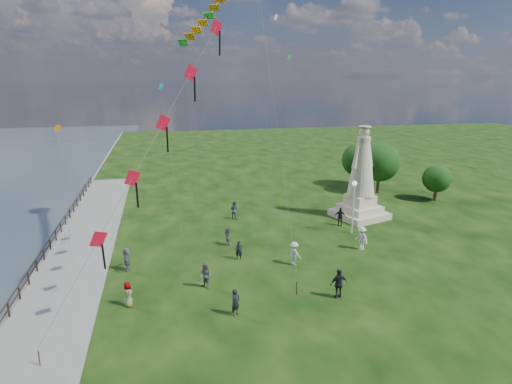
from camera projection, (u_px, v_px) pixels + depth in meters
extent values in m
cube|color=slate|center=(35.00, 275.00, 30.04)|extent=(0.30, 160.00, 0.60)
cube|color=slate|center=(67.00, 281.00, 28.62)|extent=(5.00, 60.00, 0.10)
cylinder|color=black|center=(9.00, 310.00, 24.25)|extent=(0.11, 0.11, 1.00)
cylinder|color=black|center=(19.00, 293.00, 26.13)|extent=(0.11, 0.11, 1.00)
cylinder|color=black|center=(29.00, 279.00, 28.01)|extent=(0.11, 0.11, 1.00)
cylinder|color=black|center=(37.00, 266.00, 29.90)|extent=(0.11, 0.11, 1.00)
cylinder|color=black|center=(44.00, 255.00, 31.78)|extent=(0.11, 0.11, 1.00)
cylinder|color=black|center=(50.00, 245.00, 33.67)|extent=(0.11, 0.11, 1.00)
cylinder|color=black|center=(56.00, 236.00, 35.55)|extent=(0.11, 0.11, 1.00)
cylinder|color=black|center=(61.00, 228.00, 37.43)|extent=(0.11, 0.11, 1.00)
cylinder|color=black|center=(66.00, 221.00, 39.32)|extent=(0.11, 0.11, 1.00)
cylinder|color=black|center=(70.00, 214.00, 41.20)|extent=(0.11, 0.11, 1.00)
cylinder|color=black|center=(74.00, 208.00, 43.09)|extent=(0.11, 0.11, 1.00)
cylinder|color=black|center=(77.00, 203.00, 44.97)|extent=(0.11, 0.11, 1.00)
cylinder|color=black|center=(80.00, 197.00, 46.85)|extent=(0.11, 0.11, 1.00)
cylinder|color=black|center=(83.00, 193.00, 48.74)|extent=(0.11, 0.11, 1.00)
cylinder|color=black|center=(86.00, 189.00, 50.62)|extent=(0.11, 0.11, 1.00)
cylinder|color=black|center=(89.00, 184.00, 52.51)|extent=(0.11, 0.11, 1.00)
cylinder|color=black|center=(91.00, 181.00, 54.39)|extent=(0.11, 0.11, 1.00)
cube|color=black|center=(36.00, 260.00, 29.77)|extent=(0.06, 52.00, 0.06)
cube|color=black|center=(37.00, 265.00, 29.88)|extent=(0.06, 52.00, 0.06)
cube|color=#BDA88F|center=(359.00, 214.00, 41.78)|extent=(5.47, 5.47, 0.62)
cube|color=#BDA88F|center=(360.00, 208.00, 41.62)|extent=(4.17, 4.17, 0.62)
cube|color=#BDA88F|center=(360.00, 200.00, 41.40)|extent=(2.86, 2.86, 1.04)
cylinder|color=#BDA88F|center=(364.00, 139.00, 39.85)|extent=(1.56, 1.56, 0.42)
sphere|color=#BDA88F|center=(365.00, 132.00, 39.68)|extent=(0.96, 0.96, 0.96)
cylinder|color=#BDA88F|center=(365.00, 127.00, 39.55)|extent=(1.14, 1.14, 0.10)
cylinder|color=silver|center=(353.00, 210.00, 36.94)|extent=(0.13, 0.13, 4.39)
sphere|color=white|center=(355.00, 184.00, 36.34)|extent=(0.44, 0.44, 0.44)
cylinder|color=#382314|center=(378.00, 183.00, 50.33)|extent=(0.36, 0.36, 2.30)
sphere|color=#17330E|center=(380.00, 162.00, 49.65)|extent=(4.59, 4.59, 4.59)
cylinder|color=#382314|center=(435.00, 194.00, 47.41)|extent=(0.36, 0.36, 1.53)
sphere|color=#17330E|center=(437.00, 179.00, 46.96)|extent=(3.06, 3.06, 3.06)
cylinder|color=#382314|center=(357.00, 178.00, 53.62)|extent=(0.36, 0.36, 2.05)
sphere|color=#17330E|center=(358.00, 160.00, 53.02)|extent=(4.09, 4.09, 4.09)
imported|color=black|center=(236.00, 302.00, 24.49)|extent=(0.70, 0.65, 1.62)
imported|color=#595960|center=(205.00, 276.00, 27.57)|extent=(0.93, 1.00, 1.75)
imported|color=silver|center=(294.00, 253.00, 31.11)|extent=(1.17, 1.25, 1.75)
imported|color=black|center=(339.00, 284.00, 26.38)|extent=(1.16, 0.65, 1.91)
imported|color=#595960|center=(127.00, 259.00, 30.17)|extent=(0.76, 1.62, 1.72)
imported|color=black|center=(239.00, 250.00, 32.02)|extent=(0.56, 0.39, 1.47)
imported|color=#595960|center=(234.00, 210.00, 41.21)|extent=(1.02, 0.96, 1.79)
imported|color=silver|center=(362.00, 238.00, 33.82)|extent=(1.02, 1.37, 1.90)
imported|color=black|center=(340.00, 217.00, 39.28)|extent=(1.15, 0.95, 1.74)
imported|color=#595960|center=(128.00, 294.00, 25.47)|extent=(0.76, 0.89, 1.55)
imported|color=#595960|center=(228.00, 236.00, 34.73)|extent=(0.63, 1.43, 1.53)
cylinder|color=black|center=(39.00, 359.00, 20.14)|extent=(0.06, 0.06, 0.90)
cube|color=red|center=(99.00, 239.00, 21.84)|extent=(0.87, 0.64, 1.03)
cube|color=black|center=(104.00, 257.00, 22.03)|extent=(0.10, 0.28, 1.48)
cube|color=red|center=(133.00, 178.00, 23.03)|extent=(0.87, 0.64, 1.03)
cube|color=black|center=(137.00, 195.00, 23.22)|extent=(0.10, 0.28, 1.48)
cube|color=red|center=(163.00, 123.00, 24.21)|extent=(0.87, 0.64, 1.03)
cube|color=black|center=(167.00, 140.00, 24.40)|extent=(0.10, 0.28, 1.48)
cube|color=red|center=(191.00, 73.00, 25.40)|extent=(0.87, 0.64, 1.03)
cube|color=black|center=(195.00, 89.00, 25.59)|extent=(0.10, 0.28, 1.48)
cube|color=red|center=(216.00, 27.00, 26.58)|extent=(0.87, 0.64, 1.03)
cube|color=black|center=(220.00, 43.00, 26.78)|extent=(0.10, 0.28, 1.48)
cylinder|color=black|center=(297.00, 288.00, 26.86)|extent=(0.06, 0.06, 0.90)
cube|color=orange|center=(220.00, 0.00, 23.02)|extent=(0.68, 0.69, 0.24)
cube|color=orange|center=(214.00, 8.00, 22.64)|extent=(0.67, 0.69, 0.26)
cube|color=green|center=(209.00, 16.00, 22.25)|extent=(0.66, 0.69, 0.27)
cube|color=orange|center=(203.00, 23.00, 21.86)|extent=(0.65, 0.68, 0.28)
cube|color=orange|center=(196.00, 30.00, 21.46)|extent=(0.63, 0.68, 0.29)
cube|color=orange|center=(190.00, 37.00, 21.05)|extent=(0.61, 0.67, 0.30)
cube|color=green|center=(183.00, 43.00, 20.65)|extent=(0.60, 0.66, 0.31)
cube|color=#157C82|center=(161.00, 86.00, 37.75)|extent=(0.51, 0.39, 0.57)
cylinder|color=#595959|center=(171.00, 161.00, 37.13)|extent=(1.02, 5.02, 12.43)
cube|color=silver|center=(276.00, 17.00, 41.61)|extent=(0.51, 0.39, 0.57)
cylinder|color=#595959|center=(286.00, 117.00, 41.83)|extent=(1.02, 5.02, 18.87)
cylinder|color=#595959|center=(361.00, 91.00, 46.48)|extent=(1.02, 5.02, 23.41)
cylinder|color=#595959|center=(187.00, 71.00, 43.93)|extent=(1.02, 5.02, 27.67)
cube|color=green|center=(289.00, 57.00, 48.23)|extent=(0.51, 0.39, 0.57)
cylinder|color=#595959|center=(298.00, 128.00, 47.99)|extent=(1.02, 5.02, 15.38)
cube|color=orange|center=(58.00, 128.00, 33.69)|extent=(0.51, 0.39, 0.57)
cylinder|color=#595959|center=(65.00, 193.00, 32.66)|extent=(1.02, 5.01, 9.34)
cylinder|color=#595959|center=(263.00, 76.00, 42.98)|extent=(1.02, 5.02, 26.68)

